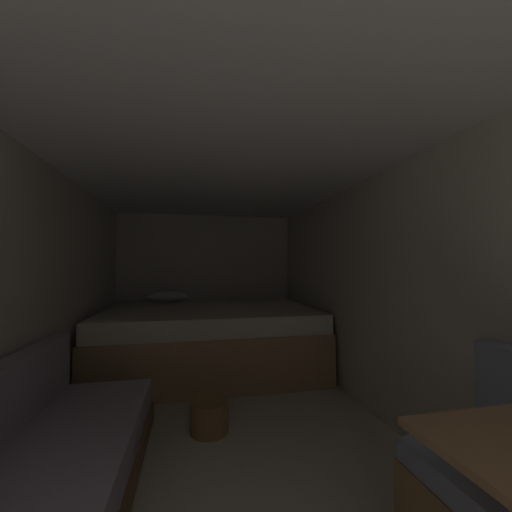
# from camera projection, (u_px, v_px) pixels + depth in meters

# --- Properties ---
(ground_plane) EXTENTS (7.05, 7.05, 0.00)m
(ground_plane) POSITION_uv_depth(u_px,v_px,m) (223.00, 443.00, 2.19)
(ground_plane) COLOR beige
(wall_back) EXTENTS (2.68, 0.05, 2.03)m
(wall_back) POSITION_uv_depth(u_px,v_px,m) (207.00, 282.00, 4.72)
(wall_back) COLOR beige
(wall_back) RESTS_ON ground
(wall_left) EXTENTS (0.05, 5.05, 2.03)m
(wall_left) POSITION_uv_depth(u_px,v_px,m) (16.00, 304.00, 1.95)
(wall_left) COLOR beige
(wall_left) RESTS_ON ground
(wall_right) EXTENTS (0.05, 5.05, 2.03)m
(wall_right) POSITION_uv_depth(u_px,v_px,m) (386.00, 296.00, 2.49)
(wall_right) COLOR beige
(wall_right) RESTS_ON ground
(ceiling_slab) EXTENTS (2.68, 5.05, 0.05)m
(ceiling_slab) POSITION_uv_depth(u_px,v_px,m) (224.00, 157.00, 2.25)
(ceiling_slab) COLOR white
(ceiling_slab) RESTS_ON wall_left
(bed) EXTENTS (2.46, 1.75, 0.90)m
(bed) POSITION_uv_depth(u_px,v_px,m) (210.00, 338.00, 3.77)
(bed) COLOR tan
(bed) RESTS_ON ground
(wicker_basket) EXTENTS (0.29, 0.29, 0.23)m
(wicker_basket) POSITION_uv_depth(u_px,v_px,m) (209.00, 416.00, 2.34)
(wicker_basket) COLOR olive
(wicker_basket) RESTS_ON ground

